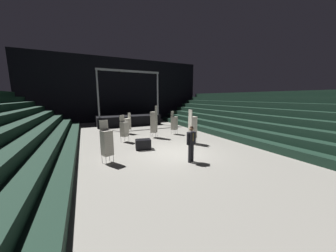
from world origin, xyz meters
TOP-DOWN VIEW (x-y plane):
  - ground_plane at (0.00, 0.00)m, footprint 22.00×30.00m
  - arena_end_wall at (0.00, 15.00)m, footprint 22.00×0.30m
  - bleacher_bank_right at (8.00, 1.00)m, footprint 6.00×24.00m
  - stage_riser at (0.00, 11.40)m, footprint 6.79×3.14m
  - man_with_tie at (0.04, -1.54)m, footprint 0.57×0.33m
  - chair_stack_front_left at (-2.03, 3.71)m, footprint 0.61×0.61m
  - chair_stack_front_right at (2.32, 4.53)m, footprint 0.61×0.61m
  - chair_stack_mid_left at (2.00, 1.29)m, footprint 0.46×0.46m
  - chair_stack_mid_right at (0.33, 4.10)m, footprint 0.62×0.62m
  - chair_stack_mid_centre at (-1.19, 6.38)m, footprint 0.55×0.55m
  - chair_stack_rear_left at (-3.61, 0.05)m, footprint 0.57×0.57m
  - equipment_road_case at (-1.39, 1.51)m, footprint 1.00×0.76m

SIDE VIEW (x-z plane):
  - ground_plane at x=0.00m, z-range -0.10..0.00m
  - equipment_road_case at x=-1.39m, z-range 0.00..0.60m
  - stage_riser at x=0.00m, z-range -2.29..3.56m
  - chair_stack_mid_centre at x=-1.19m, z-range 0.00..1.80m
  - chair_stack_front_left at x=-2.03m, z-range 0.00..1.88m
  - chair_stack_front_right at x=2.32m, z-range 0.00..1.97m
  - man_with_tie at x=0.04m, z-range 0.12..1.89m
  - chair_stack_rear_left at x=-3.61m, z-range 0.00..2.05m
  - chair_stack_mid_left at x=2.00m, z-range 0.00..2.30m
  - chair_stack_mid_right at x=0.33m, z-range 0.00..2.47m
  - bleacher_bank_right at x=8.00m, z-range 0.00..3.60m
  - arena_end_wall at x=0.00m, z-range 0.00..8.00m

